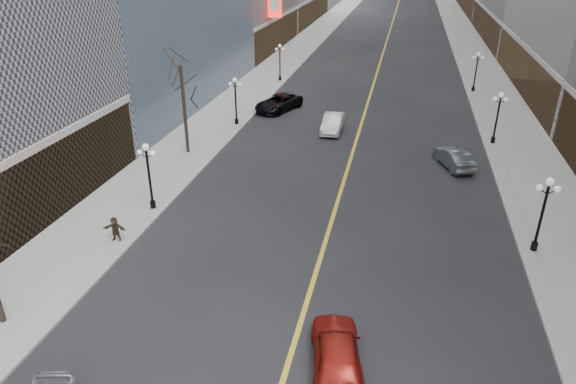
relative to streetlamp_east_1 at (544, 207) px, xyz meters
The scene contains 15 objects.
sidewalk_east 40.16m from the streetlamp_east_1, 86.85° to the left, with size 6.00×230.00×0.15m, color gray.
sidewalk_west 47.68m from the streetlamp_east_1, 122.82° to the left, with size 6.00×230.00×0.15m, color gray.
lane_line 51.45m from the streetlamp_east_1, 103.28° to the left, with size 0.25×200.00×0.02m, color gold.
streetlamp_east_1 is the anchor object (origin of this frame).
streetlamp_east_2 18.00m from the streetlamp_east_1, 90.00° to the left, with size 1.26×0.44×4.52m.
streetlamp_east_3 36.00m from the streetlamp_east_1, 90.00° to the left, with size 1.26×0.44×4.52m.
streetlamp_west_1 23.60m from the streetlamp_east_1, behind, with size 1.26×0.44×4.52m.
streetlamp_west_2 29.68m from the streetlamp_east_1, 142.67° to the left, with size 1.26×0.44×4.52m.
streetlamp_west_3 43.05m from the streetlamp_east_1, 123.25° to the left, with size 1.26×0.44×4.52m.
tree_west_far 27.41m from the streetlamp_east_1, 158.43° to the left, with size 3.60×3.60×7.92m.
car_nb_mid 23.30m from the streetlamp_east_1, 127.91° to the left, with size 1.70×4.88×1.61m, color #B9BABC.
car_nb_far 31.63m from the streetlamp_east_1, 131.22° to the left, with size 2.77×6.00×1.67m, color black.
car_sb_mid 15.16m from the streetlamp_east_1, 130.72° to the right, with size 2.02×5.03×1.71m, color maroon.
car_sb_far 12.72m from the streetlamp_east_1, 107.36° to the left, with size 1.60×4.59×1.51m, color #4E5456.
ped_west_far 24.31m from the streetlamp_east_1, 169.82° to the right, with size 1.40×0.40×1.51m, color #33281C.
Camera 1 is at (3.58, 2.55, 15.96)m, focal length 32.00 mm.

